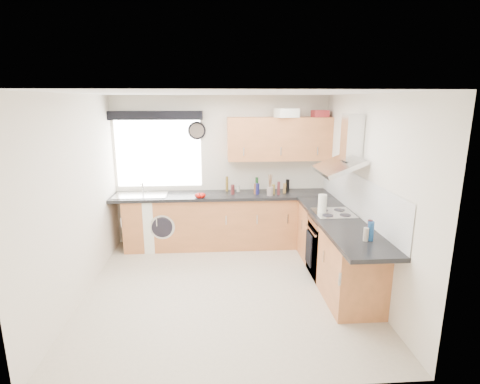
{
  "coord_description": "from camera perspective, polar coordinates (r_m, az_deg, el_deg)",
  "views": [
    {
      "loc": [
        -0.11,
        -4.5,
        2.43
      ],
      "look_at": [
        0.25,
        0.85,
        1.1
      ],
      "focal_mm": 28.0,
      "sensor_mm": 36.0,
      "label": 1
    }
  ],
  "objects": [
    {
      "name": "wall_clock",
      "position": [
        6.29,
        -6.6,
        9.27
      ],
      "size": [
        0.3,
        0.04,
        0.3
      ],
      "primitive_type": "cylinder",
      "rotation": [
        1.57,
        0.0,
        0.0
      ],
      "color": "black",
      "rests_on": "wall_back"
    },
    {
      "name": "ceiling",
      "position": [
        4.5,
        -2.53,
        14.81
      ],
      "size": [
        3.6,
        3.6,
        0.02
      ],
      "primitive_type": "cube",
      "color": "white",
      "rests_on": "wall_back"
    },
    {
      "name": "splashback",
      "position": [
        5.31,
        17.23,
        -0.32
      ],
      "size": [
        0.01,
        3.0,
        0.54
      ],
      "primitive_type": "cube",
      "color": "white",
      "rests_on": "wall_right"
    },
    {
      "name": "casserole",
      "position": [
        6.13,
        7.11,
        11.87
      ],
      "size": [
        0.4,
        0.33,
        0.14
      ],
      "primitive_type": "cube",
      "rotation": [
        0.0,
        0.0,
        0.3
      ],
      "color": "white",
      "rests_on": "upper_cabinets"
    },
    {
      "name": "tomato_cluster",
      "position": [
        5.99,
        -6.08,
        -0.51
      ],
      "size": [
        0.18,
        0.18,
        0.07
      ],
      "primitive_type": null,
      "rotation": [
        0.0,
        0.0,
        0.27
      ],
      "color": "#B80E07",
      "rests_on": "worktop_back"
    },
    {
      "name": "hob_plate",
      "position": [
        5.28,
        14.09,
        -3.14
      ],
      "size": [
        0.52,
        0.52,
        0.01
      ],
      "primitive_type": "cube",
      "color": "silver",
      "rests_on": "worktop_right"
    },
    {
      "name": "wall_right",
      "position": [
        5.03,
        18.6,
        -0.38
      ],
      "size": [
        0.02,
        3.6,
        2.5
      ],
      "primitive_type": "cube",
      "color": "silver",
      "rests_on": "ground_plane"
    },
    {
      "name": "washing_machine",
      "position": [
        6.39,
        -11.42,
        -4.4
      ],
      "size": [
        0.63,
        0.61,
        0.9
      ],
      "primitive_type": "cube",
      "rotation": [
        0.0,
        0.0,
        0.03
      ],
      "color": "white",
      "rests_on": "ground_plane"
    },
    {
      "name": "window",
      "position": [
        6.42,
        -12.3,
        5.73
      ],
      "size": [
        1.4,
        0.02,
        1.1
      ],
      "primitive_type": "cube",
      "color": "white",
      "rests_on": "wall_back"
    },
    {
      "name": "utensil_pot",
      "position": [
        6.09,
        4.6,
        0.13
      ],
      "size": [
        0.12,
        0.12,
        0.14
      ],
      "primitive_type": "cylinder",
      "rotation": [
        0.0,
        0.0,
        0.15
      ],
      "color": "gray",
      "rests_on": "worktop_back"
    },
    {
      "name": "jar_1",
      "position": [
        6.16,
        2.63,
        0.49
      ],
      "size": [
        0.07,
        0.07,
        0.18
      ],
      "primitive_type": "cylinder",
      "color": "#16164C",
      "rests_on": "worktop_back"
    },
    {
      "name": "base_cab_corner",
      "position": [
        6.53,
        10.65,
        -4.17
      ],
      "size": [
        0.6,
        0.6,
        0.86
      ],
      "primitive_type": "cube",
      "color": "#A86336",
      "rests_on": "ground_plane"
    },
    {
      "name": "jar_8",
      "position": [
        6.14,
        5.91,
        0.57
      ],
      "size": [
        0.05,
        0.05,
        0.22
      ],
      "primitive_type": "cylinder",
      "color": "#561F21",
      "rests_on": "worktop_back"
    },
    {
      "name": "jar_5",
      "position": [
        6.32,
        -0.24,
        0.54
      ],
      "size": [
        0.06,
        0.06,
        0.11
      ],
      "primitive_type": "cylinder",
      "color": "#ACA693",
      "rests_on": "worktop_back"
    },
    {
      "name": "base_cab_right",
      "position": [
        5.32,
        14.37,
        -8.63
      ],
      "size": [
        0.58,
        2.1,
        0.86
      ],
      "primitive_type": "cube",
      "color": "#A86336",
      "rests_on": "ground_plane"
    },
    {
      "name": "jar_2",
      "position": [
        6.19,
        5.1,
        0.43
      ],
      "size": [
        0.05,
        0.05,
        0.16
      ],
      "primitive_type": "cylinder",
      "color": "#A18737",
      "rests_on": "worktop_back"
    },
    {
      "name": "extractor_hood",
      "position": [
        5.14,
        15.71,
        6.04
      ],
      "size": [
        0.52,
        0.78,
        0.66
      ],
      "primitive_type": null,
      "color": "silver",
      "rests_on": "wall_right"
    },
    {
      "name": "wall_back",
      "position": [
        6.41,
        -2.81,
        3.3
      ],
      "size": [
        3.6,
        0.02,
        2.5
      ],
      "primitive_type": "cube",
      "color": "silver",
      "rests_on": "ground_plane"
    },
    {
      "name": "jar_0",
      "position": [
        6.21,
        2.63,
        0.27
      ],
      "size": [
        0.05,
        0.05,
        0.11
      ],
      "primitive_type": "cylinder",
      "color": "#4E211B",
      "rests_on": "worktop_back"
    },
    {
      "name": "sink",
      "position": [
        6.3,
        -14.91,
        -0.14
      ],
      "size": [
        0.84,
        0.46,
        0.1
      ],
      "primitive_type": null,
      "color": "silver",
      "rests_on": "worktop_back"
    },
    {
      "name": "wall_front",
      "position": [
        2.95,
        -1.38,
        -9.65
      ],
      "size": [
        3.6,
        0.02,
        2.5
      ],
      "primitive_type": "cube",
      "color": "silver",
      "rests_on": "ground_plane"
    },
    {
      "name": "upper_cabinets",
      "position": [
        6.25,
        5.99,
        8.07
      ],
      "size": [
        1.7,
        0.35,
        0.7
      ],
      "primitive_type": "cube",
      "color": "#A86336",
      "rests_on": "wall_back"
    },
    {
      "name": "jar_4",
      "position": [
        6.15,
        -1.13,
        0.38
      ],
      "size": [
        0.06,
        0.06,
        0.16
      ],
      "primitive_type": "cylinder",
      "color": "#4B1A1B",
      "rests_on": "worktop_back"
    },
    {
      "name": "jar_6",
      "position": [
        6.27,
        6.8,
        0.57
      ],
      "size": [
        0.05,
        0.05,
        0.16
      ],
      "primitive_type": "cylinder",
      "color": "olive",
      "rests_on": "worktop_back"
    },
    {
      "name": "window_blind",
      "position": [
        6.28,
        -12.72,
        11.31
      ],
      "size": [
        1.5,
        0.18,
        0.14
      ],
      "primitive_type": "cube",
      "color": "black",
      "rests_on": "wall_back"
    },
    {
      "name": "jar_10",
      "position": [
        6.35,
        -2.01,
        1.26
      ],
      "size": [
        0.04,
        0.04,
        0.26
      ],
      "primitive_type": "cylinder",
      "color": "brown",
      "rests_on": "worktop_back"
    },
    {
      "name": "jar_3",
      "position": [
        6.32,
        2.57,
        1.15
      ],
      "size": [
        0.05,
        0.05,
        0.25
      ],
      "primitive_type": "cylinder",
      "color": "#174218",
      "rests_on": "worktop_back"
    },
    {
      "name": "worktop_back",
      "position": [
        6.2,
        -2.71,
        -0.53
      ],
      "size": [
        3.6,
        0.62,
        0.05
      ],
      "primitive_type": "cube",
      "color": "black",
      "rests_on": "base_cab_back"
    },
    {
      "name": "oven",
      "position": [
        5.45,
        13.78,
        -8.09
      ],
      "size": [
        0.56,
        0.58,
        0.85
      ],
      "primitive_type": "cube",
      "color": "black",
      "rests_on": "ground_plane"
    },
    {
      "name": "bottle_1",
      "position": [
        4.42,
        19.13,
        -5.45
      ],
      "size": [
        0.05,
        0.05,
        0.22
      ],
      "primitive_type": "cylinder",
      "color": "#351315",
      "rests_on": "worktop_right"
    },
    {
      "name": "jar_7",
      "position": [
        6.17,
        2.41,
        0.49
      ],
      "size": [
        0.06,
        0.06,
        0.18
      ],
      "primitive_type": "cylinder",
      "color": "brown",
      "rests_on": "worktop_back"
    },
    {
      "name": "bottle_2",
      "position": [
        4.39,
        19.29,
        -5.64
      ],
      "size": [
        0.07,
        0.07,
        0.22
      ],
      "primitive_type": "cylinder",
      "color": "navy",
      "rests_on": "worktop_right"
    },
    {
      "name": "jar_9",
      "position": [
        6.42,
        7.25,
        1.03
      ],
      "size": [
        0.06,
        0.06,
        0.2
      ],
      "primitive_type": "cylinder",
      "color": "black",
      "rests_on": "worktop_back"
    },
    {
      "name": "bottle_0",
      "position": [
        4.37,
        18.65,
        -6.13
      ],
      "size": [
        0.06,
        0.06,
        0.15
      ],
      "primitive_type": "cylinder",
      "color": "#A09588",
      "rests_on": "worktop_right"
    },
    {
      "name": "wall_left",
      "position": [
        4.95,
        -23.69,
        -1.06
      ],
      "size": [
        0.02,
        3.6,
        2.5
      ],
      "primitive_type": "cube",
      "color": "silver",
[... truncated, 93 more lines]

